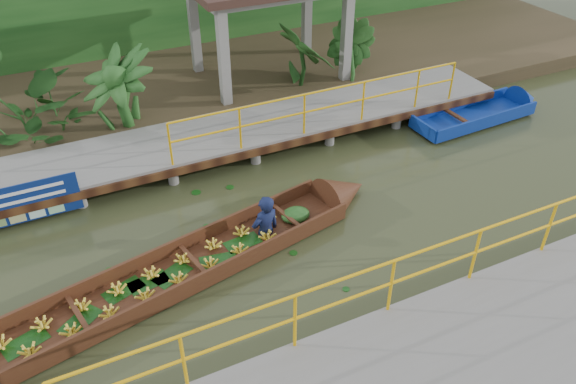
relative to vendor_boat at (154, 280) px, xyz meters
name	(u,v)px	position (x,y,z in m)	size (l,w,h in m)	color
ground	(262,240)	(2.22, 0.40, -0.22)	(80.00, 80.00, 0.00)	#2C3219
land_strip	(160,85)	(2.22, 7.90, 0.00)	(30.00, 8.00, 0.45)	#2F2917
far_dock	(205,140)	(2.24, 3.83, 0.26)	(16.00, 2.06, 1.66)	slate
near_dock	(442,375)	(3.22, -3.80, 0.08)	(18.00, 2.40, 1.73)	slate
foliage_backdrop	(131,0)	(2.22, 10.40, 1.78)	(30.00, 0.80, 4.00)	#144014
vendor_boat	(154,280)	(0.00, 0.00, 0.00)	(10.57, 3.20, 2.15)	#3C1C10
moored_blue_boat	(499,108)	(10.18, 2.51, -0.05)	(4.07, 1.26, 0.96)	navy
blue_banner	(6,207)	(-2.15, 2.88, 0.34)	(2.81, 0.04, 0.88)	navy
tropical_plants	(107,91)	(0.47, 5.70, 1.08)	(14.36, 1.36, 1.70)	#144014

